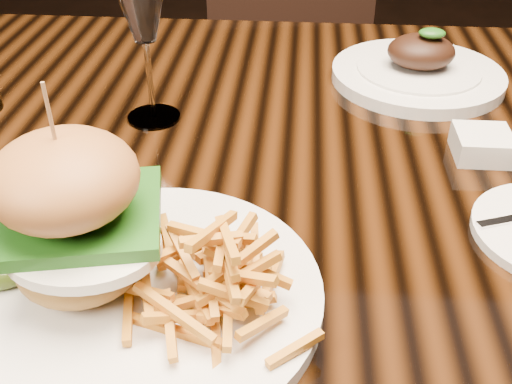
# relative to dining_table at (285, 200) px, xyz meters

# --- Properties ---
(dining_table) EXTENTS (1.60, 0.90, 0.75)m
(dining_table) POSITION_rel_dining_table_xyz_m (0.00, 0.00, 0.00)
(dining_table) COLOR black
(dining_table) RESTS_ON ground
(burger_plate) EXTENTS (0.30, 0.30, 0.20)m
(burger_plate) POSITION_rel_dining_table_xyz_m (-0.12, -0.26, 0.13)
(burger_plate) COLOR silver
(burger_plate) RESTS_ON dining_table
(ramekin) EXTENTS (0.09, 0.09, 0.03)m
(ramekin) POSITION_rel_dining_table_xyz_m (0.23, 0.00, 0.09)
(ramekin) COLOR silver
(ramekin) RESTS_ON dining_table
(wine_glass) EXTENTS (0.07, 0.07, 0.20)m
(wine_glass) POSITION_rel_dining_table_xyz_m (-0.18, 0.06, 0.22)
(wine_glass) COLOR white
(wine_glass) RESTS_ON dining_table
(far_dish) EXTENTS (0.25, 0.25, 0.08)m
(far_dish) POSITION_rel_dining_table_xyz_m (0.18, 0.21, 0.09)
(far_dish) COLOR silver
(far_dish) RESTS_ON dining_table
(chair_far) EXTENTS (0.53, 0.54, 0.95)m
(chair_far) POSITION_rel_dining_table_xyz_m (-0.00, 0.89, -0.13)
(chair_far) COLOR black
(chair_far) RESTS_ON ground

